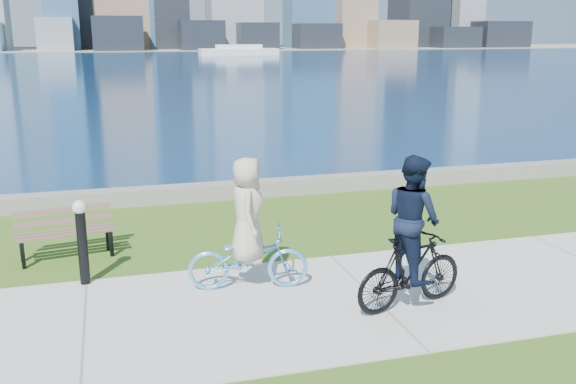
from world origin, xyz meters
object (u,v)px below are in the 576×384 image
cyclist_man (412,245)px  cyclist_woman (248,241)px  bollard_lamp (82,237)px  park_bench (65,229)px

cyclist_man → cyclist_woman: bearing=44.7°
cyclist_man → bollard_lamp: bearing=51.2°
bollard_lamp → cyclist_man: size_ratio=0.62×
park_bench → cyclist_woman: bearing=-48.8°
park_bench → bollard_lamp: size_ratio=1.26×
park_bench → bollard_lamp: bearing=-85.7°
bollard_lamp → cyclist_man: (4.35, -2.13, 0.16)m
park_bench → cyclist_man: 5.85m
park_bench → cyclist_man: (4.68, -3.48, 0.42)m
park_bench → cyclist_woman: cyclist_woman is taller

